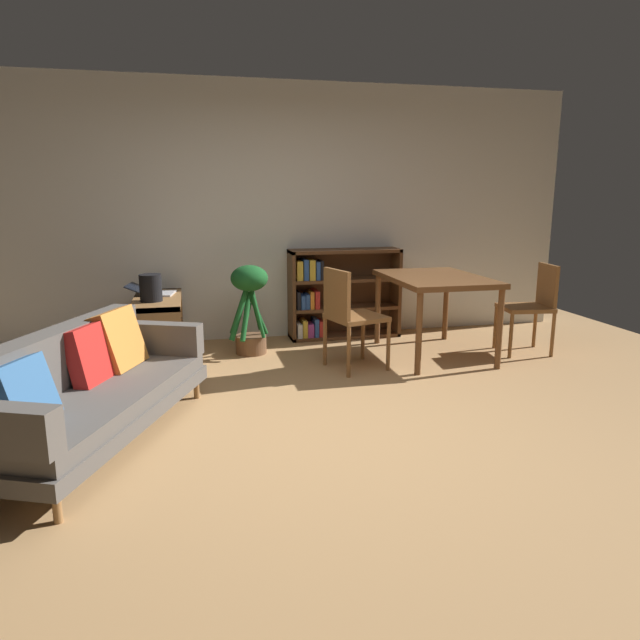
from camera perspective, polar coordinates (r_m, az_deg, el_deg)
ground_plane at (r=3.96m, az=0.75°, el=-10.73°), size 8.16×8.16×0.00m
back_wall_panel at (r=6.30m, az=-5.10°, el=10.48°), size 6.80×0.10×2.70m
fabric_couch at (r=3.95m, az=-22.29°, el=-6.07°), size 1.42×2.05×0.76m
media_console at (r=5.66m, az=-15.63°, el=-0.89°), size 0.43×1.07×0.60m
open_laptop at (r=5.80m, az=-16.15°, el=2.71°), size 0.48×0.38×0.10m
desk_speaker at (r=5.41m, az=-16.39°, el=3.07°), size 0.20×0.20×0.24m
potted_floor_plant at (r=5.68m, az=-6.97°, el=1.77°), size 0.41×0.54×0.88m
dining_table at (r=5.65m, az=11.32°, el=3.46°), size 0.87×1.22×0.78m
dining_chair_near at (r=5.12m, az=2.91°, el=0.75°), size 0.56×0.56×0.91m
dining_chair_far at (r=6.06m, az=20.29°, el=1.57°), size 0.50×0.46×0.88m
bookshelf at (r=6.34m, az=1.59°, el=2.62°), size 1.21×0.33×0.97m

